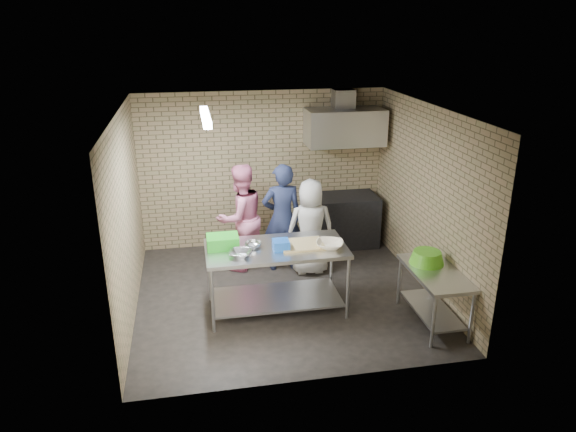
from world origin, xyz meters
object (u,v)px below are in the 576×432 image
at_px(woman_pink, 241,218).
at_px(green_basin, 427,257).
at_px(green_crate, 223,242).
at_px(prep_table, 276,279).
at_px(man_navy, 282,218).
at_px(blue_tub, 281,245).
at_px(bottle_red, 344,129).
at_px(bottle_green, 367,129).
at_px(stove, 342,220).
at_px(woman_white, 311,227).
at_px(side_counter, 433,297).

bearing_deg(woman_pink, green_basin, 113.22).
xyz_separation_m(green_crate, green_basin, (2.65, -0.58, -0.19)).
relative_size(prep_table, green_basin, 4.09).
xyz_separation_m(green_basin, man_navy, (-1.65, 1.73, 0.04)).
distance_m(prep_table, blue_tub, 0.55).
relative_size(prep_table, green_crate, 4.50).
distance_m(prep_table, man_navy, 1.36).
bearing_deg(green_crate, blue_tub, -16.35).
distance_m(prep_table, woman_pink, 1.50).
height_order(green_basin, bottle_red, bottle_red).
bearing_deg(bottle_green, stove, -151.93).
bearing_deg(woman_pink, stove, 171.23).
xyz_separation_m(blue_tub, woman_white, (0.67, 1.16, -0.25)).
bearing_deg(man_navy, prep_table, 74.83).
distance_m(green_crate, woman_pink, 1.35).
xyz_separation_m(bottle_red, woman_white, (-0.85, -1.22, -1.27)).
distance_m(green_crate, green_basin, 2.72).
xyz_separation_m(blue_tub, bottle_red, (1.52, 2.38, 1.02)).
distance_m(side_counter, green_basin, 0.52).
height_order(green_crate, blue_tub, green_crate).
xyz_separation_m(side_counter, bottle_green, (0.00, 2.99, 1.64)).
height_order(side_counter, stove, stove).
bearing_deg(woman_pink, blue_tub, 76.76).
bearing_deg(stove, woman_pink, -161.30).
bearing_deg(stove, man_navy, -147.70).
bearing_deg(green_basin, prep_table, 166.67).
relative_size(prep_table, woman_pink, 1.09).
xyz_separation_m(stove, bottle_red, (0.05, 0.24, 1.58)).
height_order(green_basin, man_navy, man_navy).
bearing_deg(green_crate, green_basin, -12.39).
height_order(blue_tub, woman_white, woman_white).
bearing_deg(green_basin, blue_tub, 169.21).
distance_m(side_counter, bottle_red, 3.44).
bearing_deg(woman_white, green_basin, 131.61).
xyz_separation_m(side_counter, green_basin, (-0.02, 0.25, 0.46)).
height_order(side_counter, bottle_red, bottle_red).
relative_size(prep_table, woman_white, 1.23).
relative_size(side_counter, green_crate, 2.87).
bearing_deg(bottle_green, prep_table, -130.90).
xyz_separation_m(bottle_red, woman_pink, (-1.91, -0.87, -1.17)).
relative_size(green_basin, bottle_green, 3.07).
xyz_separation_m(bottle_red, bottle_green, (0.40, 0.00, -0.01)).
xyz_separation_m(green_crate, bottle_green, (2.67, 2.16, 0.99)).
height_order(stove, woman_pink, woman_pink).
bearing_deg(man_navy, woman_pink, -14.07).
bearing_deg(stove, green_crate, -139.22).
relative_size(green_crate, bottle_red, 2.32).
distance_m(side_counter, blue_tub, 2.12).
bearing_deg(woman_white, stove, -126.87).
bearing_deg(bottle_red, prep_table, -124.63).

